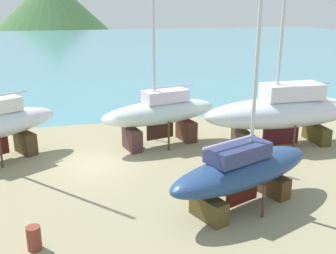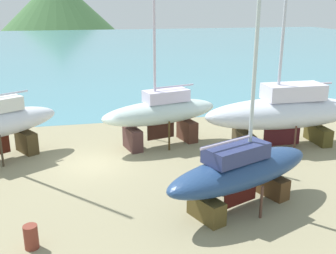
{
  "view_description": "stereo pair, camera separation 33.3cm",
  "coord_description": "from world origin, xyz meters",
  "px_view_note": "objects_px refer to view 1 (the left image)",
  "views": [
    {
      "loc": [
        -0.55,
        -21.09,
        8.75
      ],
      "look_at": [
        4.2,
        -0.37,
        2.03
      ],
      "focal_mm": 42.67,
      "sensor_mm": 36.0,
      "label": 1
    },
    {
      "loc": [
        -0.23,
        -21.17,
        8.75
      ],
      "look_at": [
        4.2,
        -0.37,
        2.03
      ],
      "focal_mm": 42.67,
      "sensor_mm": 36.0,
      "label": 2
    }
  ],
  "objects_px": {
    "sailboat_large_starboard": "(283,111)",
    "barrel_blue_faded": "(34,238)",
    "sailboat_far_slipway": "(160,113)",
    "sailboat_mid_port": "(243,170)"
  },
  "relations": [
    {
      "from": "sailboat_far_slipway",
      "to": "sailboat_mid_port",
      "type": "height_order",
      "value": "sailboat_far_slipway"
    },
    {
      "from": "sailboat_mid_port",
      "to": "sailboat_large_starboard",
      "type": "relative_size",
      "value": 0.74
    },
    {
      "from": "sailboat_large_starboard",
      "to": "barrel_blue_faded",
      "type": "height_order",
      "value": "sailboat_large_starboard"
    },
    {
      "from": "sailboat_mid_port",
      "to": "sailboat_large_starboard",
      "type": "distance_m",
      "value": 8.94
    },
    {
      "from": "sailboat_large_starboard",
      "to": "barrel_blue_faded",
      "type": "bearing_deg",
      "value": 29.53
    },
    {
      "from": "sailboat_mid_port",
      "to": "barrel_blue_faded",
      "type": "distance_m",
      "value": 8.9
    },
    {
      "from": "sailboat_large_starboard",
      "to": "barrel_blue_faded",
      "type": "xyz_separation_m",
      "value": [
        -14.33,
        -8.29,
        -1.74
      ]
    },
    {
      "from": "sailboat_far_slipway",
      "to": "barrel_blue_faded",
      "type": "bearing_deg",
      "value": 40.74
    },
    {
      "from": "sailboat_large_starboard",
      "to": "barrel_blue_faded",
      "type": "distance_m",
      "value": 16.65
    },
    {
      "from": "barrel_blue_faded",
      "to": "sailboat_far_slipway",
      "type": "bearing_deg",
      "value": 55.66
    }
  ]
}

